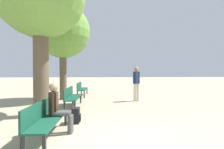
{
  "coord_description": "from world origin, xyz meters",
  "views": [
    {
      "loc": [
        -0.6,
        -3.58,
        1.5
      ],
      "look_at": [
        -0.12,
        4.93,
        1.34
      ],
      "focal_mm": 28.0,
      "sensor_mm": 36.0,
      "label": 1
    }
  ],
  "objects_px": {
    "person_seated": "(58,106)",
    "pedestrian_near": "(136,81)",
    "bench_row_0": "(45,117)",
    "backpack": "(76,115)",
    "bench_row_1": "(71,96)",
    "bench_row_2": "(81,88)",
    "tree_row_1": "(63,32)"
  },
  "relations": [
    {
      "from": "person_seated",
      "to": "pedestrian_near",
      "type": "relative_size",
      "value": 0.71
    },
    {
      "from": "bench_row_0",
      "to": "pedestrian_near",
      "type": "xyz_separation_m",
      "value": [
        3.01,
        4.74,
        0.51
      ]
    },
    {
      "from": "backpack",
      "to": "pedestrian_near",
      "type": "distance_m",
      "value": 4.46
    },
    {
      "from": "bench_row_0",
      "to": "backpack",
      "type": "relative_size",
      "value": 4.26
    },
    {
      "from": "bench_row_1",
      "to": "pedestrian_near",
      "type": "xyz_separation_m",
      "value": [
        3.01,
        1.35,
        0.51
      ]
    },
    {
      "from": "bench_row_1",
      "to": "backpack",
      "type": "bearing_deg",
      "value": -77.31
    },
    {
      "from": "bench_row_2",
      "to": "backpack",
      "type": "bearing_deg",
      "value": -84.84
    },
    {
      "from": "tree_row_1",
      "to": "pedestrian_near",
      "type": "relative_size",
      "value": 2.92
    },
    {
      "from": "person_seated",
      "to": "bench_row_2",
      "type": "bearing_deg",
      "value": 91.96
    },
    {
      "from": "backpack",
      "to": "pedestrian_near",
      "type": "relative_size",
      "value": 0.26
    },
    {
      "from": "bench_row_0",
      "to": "bench_row_2",
      "type": "distance_m",
      "value": 6.78
    },
    {
      "from": "tree_row_1",
      "to": "person_seated",
      "type": "bearing_deg",
      "value": -78.85
    },
    {
      "from": "pedestrian_near",
      "to": "tree_row_1",
      "type": "bearing_deg",
      "value": 169.96
    },
    {
      "from": "backpack",
      "to": "pedestrian_near",
      "type": "xyz_separation_m",
      "value": [
        2.49,
        3.61,
        0.77
      ]
    },
    {
      "from": "bench_row_0",
      "to": "backpack",
      "type": "height_order",
      "value": "bench_row_0"
    },
    {
      "from": "bench_row_1",
      "to": "tree_row_1",
      "type": "relative_size",
      "value": 0.37
    },
    {
      "from": "bench_row_1",
      "to": "backpack",
      "type": "xyz_separation_m",
      "value": [
        0.51,
        -2.27,
        -0.27
      ]
    },
    {
      "from": "bench_row_0",
      "to": "person_seated",
      "type": "relative_size",
      "value": 1.53
    },
    {
      "from": "bench_row_1",
      "to": "backpack",
      "type": "distance_m",
      "value": 2.34
    },
    {
      "from": "bench_row_2",
      "to": "backpack",
      "type": "height_order",
      "value": "bench_row_2"
    },
    {
      "from": "bench_row_1",
      "to": "person_seated",
      "type": "height_order",
      "value": "person_seated"
    },
    {
      "from": "bench_row_1",
      "to": "pedestrian_near",
      "type": "relative_size",
      "value": 1.09
    },
    {
      "from": "backpack",
      "to": "bench_row_1",
      "type": "bearing_deg",
      "value": 102.69
    },
    {
      "from": "tree_row_1",
      "to": "pedestrian_near",
      "type": "bearing_deg",
      "value": -10.04
    },
    {
      "from": "bench_row_0",
      "to": "bench_row_1",
      "type": "bearing_deg",
      "value": 90.0
    },
    {
      "from": "bench_row_0",
      "to": "tree_row_1",
      "type": "height_order",
      "value": "tree_row_1"
    },
    {
      "from": "bench_row_1",
      "to": "person_seated",
      "type": "relative_size",
      "value": 1.53
    },
    {
      "from": "bench_row_0",
      "to": "backpack",
      "type": "distance_m",
      "value": 1.26
    },
    {
      "from": "bench_row_0",
      "to": "person_seated",
      "type": "height_order",
      "value": "person_seated"
    },
    {
      "from": "bench_row_2",
      "to": "tree_row_1",
      "type": "relative_size",
      "value": 0.37
    },
    {
      "from": "tree_row_1",
      "to": "pedestrian_near",
      "type": "distance_m",
      "value": 4.64
    },
    {
      "from": "person_seated",
      "to": "pedestrian_near",
      "type": "xyz_separation_m",
      "value": [
        2.78,
        4.43,
        0.34
      ]
    }
  ]
}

